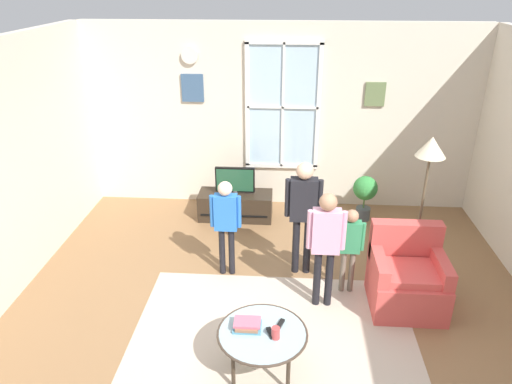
{
  "coord_description": "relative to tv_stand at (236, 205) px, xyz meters",
  "views": [
    {
      "loc": [
        0.12,
        -3.76,
        3.3
      ],
      "look_at": [
        -0.2,
        0.86,
        1.17
      ],
      "focal_mm": 33.42,
      "sensor_mm": 36.0,
      "label": 1
    }
  ],
  "objects": [
    {
      "name": "cup",
      "position": [
        0.68,
        -3.01,
        0.28
      ],
      "size": [
        0.08,
        0.08,
        0.11
      ],
      "primitive_type": "cylinder",
      "color": "#BF3F3F",
      "rests_on": "coffee_table"
    },
    {
      "name": "armchair",
      "position": [
        2.05,
        -1.89,
        0.13
      ],
      "size": [
        0.76,
        0.74,
        0.87
      ],
      "color": "#D14C47",
      "rests_on": "ground_plane"
    },
    {
      "name": "person_pink_shirt",
      "position": [
        1.16,
        -1.97,
        0.64
      ],
      "size": [
        0.4,
        0.18,
        1.33
      ],
      "color": "black",
      "rests_on": "ground_plane"
    },
    {
      "name": "floor_lamp",
      "position": [
        2.26,
        -1.35,
        1.26
      ],
      "size": [
        0.32,
        0.32,
        1.74
      ],
      "color": "black",
      "rests_on": "ground_plane"
    },
    {
      "name": "person_green_shirt",
      "position": [
        1.44,
        -1.7,
        0.45
      ],
      "size": [
        0.31,
        0.14,
        1.03
      ],
      "color": "#726656",
      "rests_on": "ground_plane"
    },
    {
      "name": "ground_plane",
      "position": [
        0.62,
        -2.49,
        -0.21
      ],
      "size": [
        6.3,
        6.71,
        0.02
      ],
      "primitive_type": "cube",
      "color": "olive"
    },
    {
      "name": "remote_near_books",
      "position": [
        0.72,
        -2.85,
        0.24
      ],
      "size": [
        0.09,
        0.15,
        0.02
      ],
      "primitive_type": "cube",
      "rotation": [
        0.0,
        0.0,
        -0.36
      ],
      "color": "black",
      "rests_on": "coffee_table"
    },
    {
      "name": "potted_plant_by_window",
      "position": [
        1.87,
        0.08,
        0.24
      ],
      "size": [
        0.35,
        0.35,
        0.67
      ],
      "color": "#4C565B",
      "rests_on": "ground_plane"
    },
    {
      "name": "remote_near_cup",
      "position": [
        0.63,
        -2.97,
        0.24
      ],
      "size": [
        0.09,
        0.15,
        0.02
      ],
      "primitive_type": "cube",
      "rotation": [
        0.0,
        0.0,
        0.35
      ],
      "color": "black",
      "rests_on": "coffee_table"
    },
    {
      "name": "back_wall",
      "position": [
        0.61,
        0.62,
        1.17
      ],
      "size": [
        5.7,
        0.17,
        2.72
      ],
      "color": "beige",
      "rests_on": "ground_plane"
    },
    {
      "name": "person_blue_shirt",
      "position": [
        0.06,
        -1.45,
        0.56
      ],
      "size": [
        0.36,
        0.16,
        1.2
      ],
      "color": "black",
      "rests_on": "ground_plane"
    },
    {
      "name": "book_stack",
      "position": [
        0.43,
        -2.91,
        0.26
      ],
      "size": [
        0.25,
        0.2,
        0.08
      ],
      "color": "#5193AE",
      "rests_on": "coffee_table"
    },
    {
      "name": "area_rug",
      "position": [
        0.65,
        -2.69,
        -0.19
      ],
      "size": [
        2.82,
        2.38,
        0.01
      ],
      "primitive_type": "cube",
      "color": "#C6B29E",
      "rests_on": "ground_plane"
    },
    {
      "name": "person_black_shirt",
      "position": [
        0.94,
        -1.35,
        0.69
      ],
      "size": [
        0.43,
        0.19,
        1.42
      ],
      "color": "black",
      "rests_on": "ground_plane"
    },
    {
      "name": "coffee_table",
      "position": [
        0.56,
        -2.96,
        0.2
      ],
      "size": [
        0.81,
        0.81,
        0.42
      ],
      "color": "#99B2B7",
      "rests_on": "ground_plane"
    },
    {
      "name": "tv_stand",
      "position": [
        0.0,
        0.0,
        0.0
      ],
      "size": [
        1.07,
        0.45,
        0.39
      ],
      "color": "#2D2319",
      "rests_on": "ground_plane"
    },
    {
      "name": "television",
      "position": [
        -0.0,
        -0.0,
        0.41
      ],
      "size": [
        0.57,
        0.08,
        0.4
      ],
      "color": "#4C4C4C",
      "rests_on": "tv_stand"
    }
  ]
}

